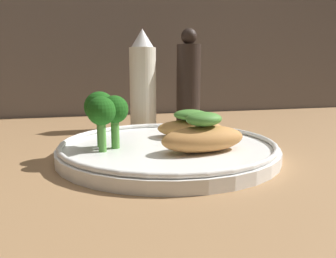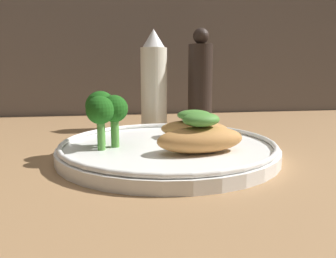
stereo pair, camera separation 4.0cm
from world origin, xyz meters
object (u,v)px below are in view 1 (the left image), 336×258
at_px(pepper_grinder, 188,83).
at_px(sauce_bottle, 143,82).
at_px(plate, 168,148).
at_px(broccoli_bunch, 105,110).

bearing_deg(pepper_grinder, sauce_bottle, 180.00).
relative_size(plate, broccoli_bunch, 4.02).
xyz_separation_m(broccoli_bunch, pepper_grinder, (0.17, 0.19, 0.02)).
bearing_deg(plate, pepper_grinder, 64.91).
bearing_deg(plate, sauce_bottle, 88.31).
bearing_deg(pepper_grinder, broccoli_bunch, -131.03).
height_order(broccoli_bunch, sauce_bottle, sauce_bottle).
distance_m(broccoli_bunch, pepper_grinder, 0.25).
xyz_separation_m(sauce_bottle, pepper_grinder, (0.08, 0.00, -0.00)).
xyz_separation_m(plate, pepper_grinder, (0.09, 0.19, 0.07)).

